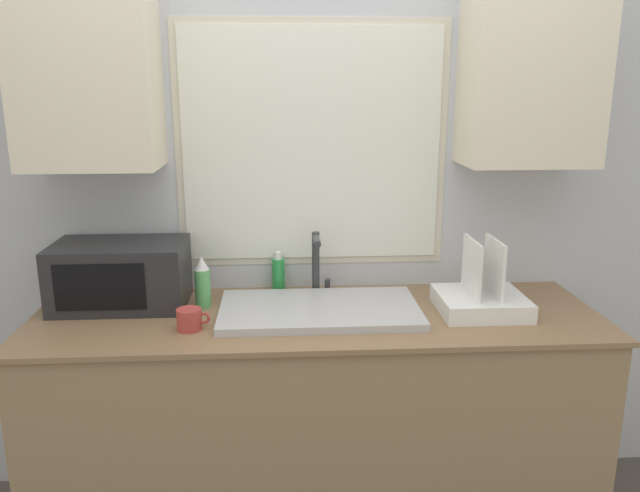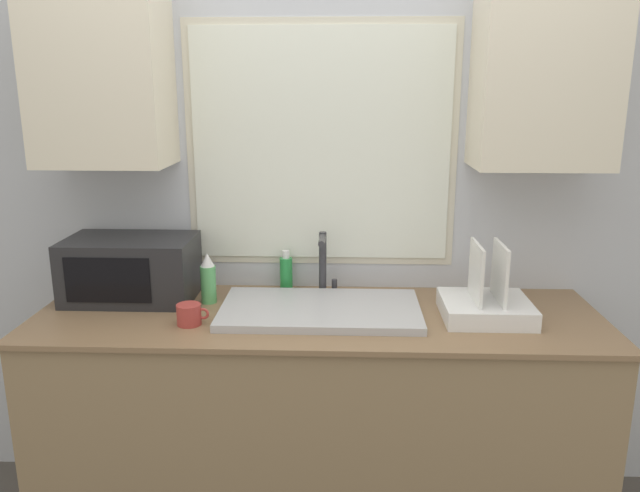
% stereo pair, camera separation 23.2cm
% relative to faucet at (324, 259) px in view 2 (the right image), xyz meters
% --- Properties ---
extents(countertop, '(2.20, 0.71, 0.92)m').
position_rel_faucet_xyz_m(countertop, '(-0.01, -0.23, -0.62)').
color(countertop, '#8C7251').
rests_on(countertop, ground_plane).
extents(wall_back, '(6.00, 0.38, 2.60)m').
position_rel_faucet_xyz_m(wall_back, '(-0.01, 0.10, 0.34)').
color(wall_back, silver).
rests_on(wall_back, ground_plane).
extents(sink_basin, '(0.77, 0.44, 0.03)m').
position_rel_faucet_xyz_m(sink_basin, '(-0.00, -0.23, -0.14)').
color(sink_basin, '#B2B2B7').
rests_on(sink_basin, countertop).
extents(faucet, '(0.08, 0.16, 0.27)m').
position_rel_faucet_xyz_m(faucet, '(0.00, 0.00, 0.00)').
color(faucet, '#333338').
rests_on(faucet, countertop).
extents(microwave, '(0.52, 0.33, 0.26)m').
position_rel_faucet_xyz_m(microwave, '(-0.79, -0.09, -0.03)').
color(microwave, '#232326').
rests_on(microwave, countertop).
extents(dish_rack, '(0.33, 0.31, 0.29)m').
position_rel_faucet_xyz_m(dish_rack, '(0.63, -0.25, -0.10)').
color(dish_rack, white).
rests_on(dish_rack, countertop).
extents(spray_bottle, '(0.06, 0.06, 0.21)m').
position_rel_faucet_xyz_m(spray_bottle, '(-0.46, -0.12, -0.05)').
color(spray_bottle, '#59B266').
rests_on(spray_bottle, countertop).
extents(soap_bottle, '(0.05, 0.05, 0.18)m').
position_rel_faucet_xyz_m(soap_bottle, '(-0.16, 0.05, -0.08)').
color(soap_bottle, '#268C3F').
rests_on(soap_bottle, countertop).
extents(mug_near_sink, '(0.12, 0.09, 0.08)m').
position_rel_faucet_xyz_m(mug_near_sink, '(-0.48, -0.37, -0.12)').
color(mug_near_sink, '#A53833').
rests_on(mug_near_sink, countertop).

